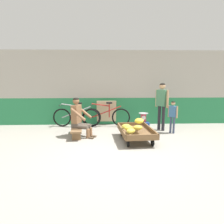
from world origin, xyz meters
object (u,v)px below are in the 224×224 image
plastic_crate (143,127)px  bicycle_near_left (76,117)px  weighing_scale (143,117)px  customer_child (173,114)px  vendor_seated (79,118)px  bicycle_far_left (106,116)px  customer_adult (162,101)px  low_bench (77,130)px  banana_cart (136,132)px  sign_board (106,113)px

plastic_crate → bicycle_near_left: (-2.21, 0.70, 0.20)m
weighing_scale → customer_child: customer_child is taller
vendor_seated → weighing_scale: vendor_seated is taller
bicycle_far_left → customer_adult: bearing=-19.0°
low_bench → bicycle_near_left: bicycle_near_left is taller
low_bench → vendor_seated: bearing=-21.3°
low_bench → customer_adult: size_ratio=0.73×
vendor_seated → low_bench: bearing=158.7°
low_bench → vendor_seated: size_ratio=0.98×
low_bench → customer_child: bearing=4.9°
banana_cart → bicycle_far_left: bearing=114.6°
banana_cart → plastic_crate: 1.07m
bicycle_far_left → sign_board: 0.28m
customer_child → weighing_scale: bearing=163.3°
plastic_crate → bicycle_far_left: size_ratio=0.22×
vendor_seated → customer_adult: bearing=14.3°
banana_cart → bicycle_far_left: size_ratio=0.90×
weighing_scale → sign_board: (-1.16, 1.00, -0.01)m
weighing_scale → sign_board: sign_board is taller
bicycle_near_left → customer_adult: 2.94m
vendor_seated → customer_child: vendor_seated is taller
banana_cart → customer_child: size_ratio=1.50×
low_bench → weighing_scale: size_ratio=3.73×
bicycle_far_left → customer_child: size_ratio=1.67×
sign_board → bicycle_far_left: bearing=-92.1°
vendor_seated → bicycle_near_left: (-0.24, 1.23, -0.21)m
banana_cart → bicycle_near_left: bearing=137.3°
plastic_crate → customer_adult: bearing=11.1°
low_bench → weighing_scale: weighing_scale is taller
bicycle_far_left → customer_adult: size_ratio=1.08×
vendor_seated → bicycle_far_left: vendor_seated is taller
vendor_seated → customer_child: bearing=5.7°
plastic_crate → customer_child: (0.86, -0.26, 0.47)m
vendor_seated → bicycle_near_left: vendor_seated is taller
banana_cart → low_bench: banana_cart is taller
sign_board → customer_adult: (1.77, -0.87, 0.51)m
banana_cart → plastic_crate: size_ratio=4.16×
vendor_seated → bicycle_far_left: (0.80, 1.27, -0.21)m
vendor_seated → plastic_crate: bearing=15.3°
weighing_scale → customer_adult: 0.80m
bicycle_near_left → customer_child: (3.07, -0.95, 0.26)m
bicycle_near_left → weighing_scale: bearing=-17.5°
sign_board → customer_child: 2.38m
bicycle_near_left → low_bench: bearing=-82.4°
vendor_seated → bicycle_near_left: size_ratio=0.69×
weighing_scale → bicycle_near_left: size_ratio=0.18×
plastic_crate → bicycle_near_left: size_ratio=0.22×
sign_board → customer_adult: size_ratio=0.58×
banana_cart → sign_board: size_ratio=1.69×
bicycle_near_left → customer_adult: customer_adult is taller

